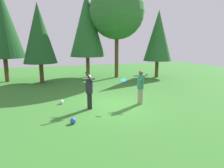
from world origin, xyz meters
TOP-DOWN VIEW (x-y plane):
  - ground_plane at (0.00, 0.00)m, footprint 40.00×40.00m
  - person_thrower at (-1.34, -0.16)m, footprint 0.59×0.56m
  - person_catcher at (1.36, -0.24)m, footprint 0.67×0.58m
  - frisbee at (0.32, -0.44)m, footprint 0.36×0.35m
  - ball_blue at (-2.39, -1.75)m, footprint 0.24×0.24m
  - ball_white at (-2.57, 1.13)m, footprint 0.22×0.22m
  - tree_center at (0.64, 9.19)m, footprint 3.22×3.22m
  - tree_far_left at (-6.31, 9.11)m, footprint 3.27×3.27m
  - tree_far_right at (6.84, 7.03)m, footprint 2.58×2.58m
  - tree_right at (3.19, 8.22)m, footprint 4.95×4.95m
  - tree_left at (-3.54, 7.71)m, footprint 2.63×2.63m

SIDE VIEW (x-z plane):
  - ground_plane at x=0.00m, z-range 0.00..0.00m
  - ball_white at x=-2.57m, z-range 0.00..0.22m
  - ball_blue at x=-2.39m, z-range 0.00..0.24m
  - person_thrower at x=-1.34m, z-range 0.08..1.94m
  - person_catcher at x=1.36m, z-range 0.17..1.96m
  - frisbee at x=0.32m, z-range 1.30..1.46m
  - tree_far_right at x=6.84m, z-range 0.76..6.93m
  - tree_left at x=-3.54m, z-range 0.78..7.06m
  - tree_center at x=0.64m, z-range 0.96..8.66m
  - tree_far_left at x=-6.31m, z-range 0.98..8.78m
  - tree_right at x=3.19m, z-range 1.74..10.20m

